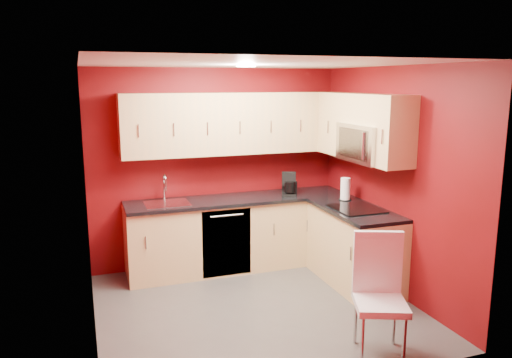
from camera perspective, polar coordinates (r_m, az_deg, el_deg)
floor at (r=5.39m, az=0.00°, el=-14.54°), size 3.20×3.20×0.00m
ceiling at (r=4.87m, az=0.00°, el=13.06°), size 3.20×3.20×0.00m
wall_back at (r=6.39m, az=-4.50°, el=1.29°), size 3.20×0.00×3.20m
wall_front at (r=3.65m, az=7.95°, el=-6.27°), size 3.20×0.00×3.20m
wall_left at (r=4.71m, az=-18.70°, el=-2.80°), size 0.00×3.00×3.00m
wall_right at (r=5.71m, az=15.32°, el=-0.24°), size 0.00×3.00×3.00m
base_cabinets_back at (r=6.35m, az=-1.93°, el=-6.30°), size 2.80×0.60×0.87m
base_cabinets_right at (r=5.96m, az=11.15°, el=-7.70°), size 0.60×1.30×0.87m
countertop_back at (r=6.22m, az=-1.92°, el=-2.33°), size 2.80×0.63×0.04m
countertop_right at (r=5.81m, az=11.26°, el=-3.51°), size 0.63×1.27×0.04m
upper_cabinets_back at (r=6.20m, az=-2.37°, el=6.38°), size 2.80×0.35×0.75m
upper_cabinets_right at (r=5.89m, az=11.78°, el=6.53°), size 0.35×1.55×0.75m
microwave at (r=5.70m, az=12.68°, el=4.04°), size 0.42×0.76×0.42m
cooktop at (r=5.77m, az=11.40°, el=-3.35°), size 0.50×0.55×0.01m
sink at (r=6.02m, az=-10.17°, el=-2.42°), size 0.52×0.42×0.35m
dishwasher_front at (r=6.02m, az=-3.37°, el=-7.30°), size 0.60×0.02×0.82m
downlight at (r=5.15m, az=-1.14°, el=12.78°), size 0.20×0.20×0.01m
coffee_maker at (r=6.31m, az=3.78°, el=-0.61°), size 0.25×0.28×0.29m
napkin_holder at (r=6.45m, az=4.06°, el=-0.97°), size 0.19×0.19×0.16m
paper_towel at (r=6.16m, az=10.18°, el=-1.14°), size 0.21×0.21×0.27m
dining_chair at (r=4.48m, az=14.06°, el=-13.00°), size 0.56×0.57×1.05m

